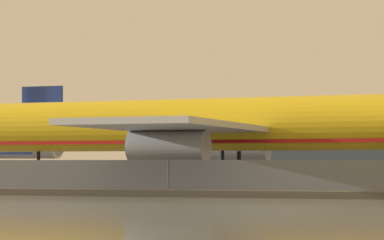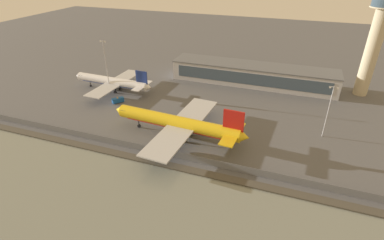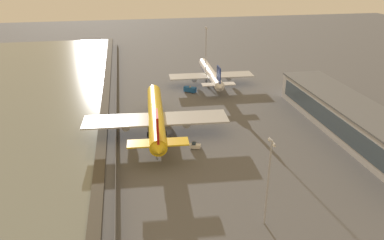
{
  "view_description": "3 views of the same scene",
  "coord_description": "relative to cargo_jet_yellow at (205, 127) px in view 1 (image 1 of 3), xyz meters",
  "views": [
    {
      "loc": [
        21.92,
        -83.72,
        2.54
      ],
      "look_at": [
        -2.32,
        -1.49,
        6.47
      ],
      "focal_mm": 85.0,
      "sensor_mm": 36.0,
      "label": 1
    },
    {
      "loc": [
        35.71,
        -90.0,
        59.15
      ],
      "look_at": [
        2.48,
        2.08,
        4.98
      ],
      "focal_mm": 28.0,
      "sensor_mm": 36.0,
      "label": 2
    },
    {
      "loc": [
        110.04,
        -11.62,
        52.19
      ],
      "look_at": [
        2.1,
        8.12,
        4.66
      ],
      "focal_mm": 35.0,
      "sensor_mm": 36.0,
      "label": 3
    }
  ],
  "objects": [
    {
      "name": "perimeter_fence",
      "position": [
        0.59,
        -12.84,
        -4.4
      ],
      "size": [
        280.0,
        0.1,
        2.67
      ],
      "color": "slate",
      "rests_on": "ground"
    },
    {
      "name": "shoreline_seawall",
      "position": [
        0.59,
        -17.34,
        -5.49
      ],
      "size": [
        320.0,
        3.0,
        0.5
      ],
      "color": "#474238",
      "rests_on": "ground"
    },
    {
      "name": "baggage_tug",
      "position": [
        13.21,
        10.3,
        -4.93
      ],
      "size": [
        2.61,
        3.56,
        1.8
      ],
      "color": "white",
      "rests_on": "ground"
    },
    {
      "name": "ground_plane",
      "position": [
        0.59,
        3.16,
        -5.74
      ],
      "size": [
        500.0,
        500.0,
        0.0
      ],
      "primitive_type": "plane",
      "color": "#565659"
    },
    {
      "name": "cargo_jet_yellow",
      "position": [
        0.0,
        0.0,
        0.0
      ],
      "size": [
        53.38,
        46.03,
        15.04
      ],
      "color": "yellow",
      "rests_on": "ground"
    }
  ]
}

